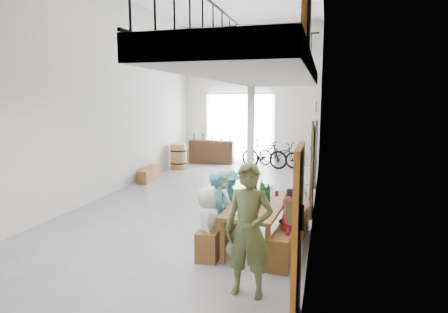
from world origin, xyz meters
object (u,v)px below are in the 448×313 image
(oak_barrel, at_px, (179,157))
(bicycle_near, at_px, (279,154))
(tasting_table, at_px, (259,207))
(side_bench, at_px, (149,174))
(bench_inner, at_px, (221,228))
(serving_counter, at_px, (212,152))
(host_standing, at_px, (249,230))

(oak_barrel, relative_size, bicycle_near, 0.51)
(tasting_table, xyz_separation_m, bicycle_near, (-0.62, 8.10, -0.22))
(side_bench, bearing_deg, bench_inner, -50.68)
(tasting_table, bearing_deg, serving_counter, 116.26)
(serving_counter, xyz_separation_m, host_standing, (3.53, -9.91, 0.41))
(host_standing, height_order, bicycle_near, host_standing)
(oak_barrel, height_order, host_standing, host_standing)
(oak_barrel, relative_size, serving_counter, 0.53)
(bench_inner, relative_size, side_bench, 1.48)
(tasting_table, height_order, serving_counter, serving_counter)
(tasting_table, xyz_separation_m, bench_inner, (-0.70, 0.05, -0.46))
(serving_counter, distance_m, host_standing, 10.53)
(bicycle_near, bearing_deg, serving_counter, 110.93)
(bench_inner, height_order, bicycle_near, bicycle_near)
(host_standing, bearing_deg, tasting_table, 99.84)
(bench_inner, height_order, host_standing, host_standing)
(serving_counter, bearing_deg, side_bench, -108.42)
(tasting_table, xyz_separation_m, serving_counter, (-3.37, 8.20, -0.23))
(tasting_table, relative_size, host_standing, 1.21)
(oak_barrel, height_order, bicycle_near, bicycle_near)
(bench_inner, bearing_deg, oak_barrel, 116.82)
(serving_counter, bearing_deg, bicycle_near, -5.19)
(side_bench, bearing_deg, serving_counter, 74.68)
(tasting_table, bearing_deg, host_standing, -80.83)
(host_standing, bearing_deg, bench_inner, 120.60)
(oak_barrel, distance_m, host_standing, 9.43)
(tasting_table, height_order, bench_inner, tasting_table)
(side_bench, height_order, oak_barrel, oak_barrel)
(side_bench, bearing_deg, host_standing, -54.03)
(tasting_table, relative_size, side_bench, 1.50)
(side_bench, relative_size, bicycle_near, 0.77)
(bench_inner, xyz_separation_m, serving_counter, (-2.67, 8.15, 0.23))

